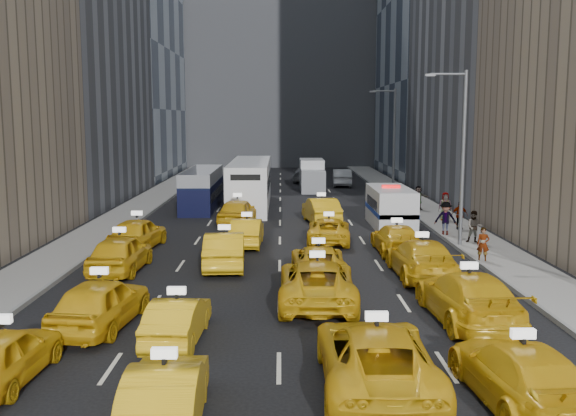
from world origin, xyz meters
name	(u,v)px	position (x,y,z in m)	size (l,w,h in m)	color
ground	(279,321)	(0.00, 0.00, 0.00)	(160.00, 160.00, 0.00)	black
sidewalk_west	(133,211)	(-10.50, 25.00, 0.07)	(3.00, 90.00, 0.15)	gray
sidewalk_east	(426,210)	(10.50, 25.00, 0.07)	(3.00, 90.00, 0.15)	gray
curb_west	(154,210)	(-9.05, 25.00, 0.09)	(0.15, 90.00, 0.18)	slate
curb_east	(406,210)	(9.05, 25.00, 0.09)	(0.15, 90.00, 0.18)	slate
building_backdrop	(280,22)	(0.00, 72.00, 20.00)	(30.00, 12.00, 40.00)	slate
streetlight_near	(461,152)	(9.18, 12.00, 4.92)	(2.15, 0.22, 9.00)	#595B60
streetlight_far	(393,139)	(9.18, 32.00, 4.92)	(2.15, 0.22, 9.00)	#595B60
taxi_0	(3,355)	(-6.93, -4.93, 0.73)	(1.71, 4.26, 1.45)	gold
taxi_1	(165,396)	(-2.42, -7.34, 0.73)	(1.55, 4.45, 1.46)	gold
taxi_2	(376,357)	(2.39, -5.38, 0.82)	(2.71, 5.88, 1.63)	gold
taxi_3	(521,374)	(5.63, -6.30, 0.75)	(2.10, 5.17, 1.50)	gold
taxi_4	(101,303)	(-5.67, -0.63, 0.82)	(1.94, 4.82, 1.64)	gold
taxi_5	(177,319)	(-3.04, -1.89, 0.67)	(1.41, 4.05, 1.34)	gold
taxi_6	(317,282)	(1.36, 1.93, 0.80)	(2.67, 5.78, 1.61)	gold
taxi_7	(468,297)	(6.17, -0.17, 0.84)	(2.34, 5.76, 1.67)	gold
taxi_8	(120,253)	(-6.91, 6.86, 0.82)	(1.94, 4.83, 1.65)	gold
taxi_9	(225,250)	(-2.45, 7.59, 0.81)	(1.72, 4.92, 1.62)	gold
taxi_10	(318,261)	(1.63, 5.88, 0.67)	(2.21, 4.80, 1.33)	gold
taxi_11	(421,259)	(5.93, 5.72, 0.81)	(2.27, 5.58, 1.62)	gold
taxi_12	(138,233)	(-7.24, 11.75, 0.82)	(1.94, 4.82, 1.64)	gold
taxi_13	(247,232)	(-1.72, 12.55, 0.73)	(1.54, 4.41, 1.45)	gold
taxi_14	(329,230)	(2.63, 13.47, 0.66)	(2.20, 4.78, 1.33)	gold
taxi_15	(396,239)	(5.76, 10.61, 0.72)	(2.01, 4.96, 1.44)	gold
taxi_16	(238,211)	(-2.66, 19.34, 0.83)	(1.95, 4.85, 1.65)	gold
taxi_17	(321,210)	(2.62, 19.78, 0.82)	(1.73, 4.97, 1.64)	gold
nypd_van	(390,208)	(6.79, 18.47, 1.17)	(2.83, 6.18, 2.58)	silver
double_decker	(202,189)	(-5.77, 26.84, 1.40)	(2.93, 9.90, 2.84)	black
city_bus	(250,184)	(-2.23, 27.39, 1.71)	(3.33, 13.47, 3.45)	silver
box_truck	(312,176)	(2.92, 38.32, 1.39)	(2.84, 6.43, 2.84)	silver
misc_car_0	(376,196)	(7.38, 28.37, 0.72)	(1.53, 4.39, 1.45)	#9C9FA3
misc_car_1	(210,183)	(-6.50, 38.38, 0.73)	(2.44, 5.28, 1.47)	black
misc_car_2	(305,175)	(2.57, 46.25, 0.78)	(2.19, 5.39, 1.56)	slate
misc_car_3	(259,176)	(-2.23, 44.96, 0.81)	(1.90, 4.73, 1.61)	black
misc_car_4	(342,177)	(6.07, 42.47, 0.83)	(1.76, 5.06, 1.67)	#9C9FA3
pedestrian_0	(483,244)	(9.31, 8.24, 0.92)	(0.56, 0.37, 1.54)	gray
pedestrian_1	(474,227)	(10.18, 12.51, 0.99)	(0.82, 0.45, 1.69)	gray
pedestrian_2	(446,218)	(9.25, 14.81, 1.09)	(1.21, 0.50, 1.87)	gray
pedestrian_3	(460,215)	(10.56, 16.66, 0.98)	(0.97, 0.44, 1.66)	gray
pedestrian_4	(445,206)	(10.55, 19.98, 1.05)	(0.88, 0.48, 1.80)	gray
pedestrian_5	(418,198)	(9.86, 24.82, 1.00)	(1.57, 0.45, 1.69)	gray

